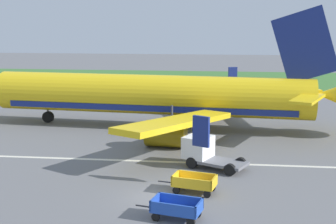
{
  "coord_description": "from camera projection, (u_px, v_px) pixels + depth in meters",
  "views": [
    {
      "loc": [
        3.34,
        -25.56,
        10.2
      ],
      "look_at": [
        -0.78,
        11.19,
        2.8
      ],
      "focal_mm": 50.22,
      "sensor_mm": 36.0,
      "label": 1
    }
  ],
  "objects": [
    {
      "name": "grass_strip",
      "position": [
        200.0,
        81.0,
        78.0
      ],
      "size": [
        220.0,
        28.0,
        0.06
      ],
      "primitive_type": "cube",
      "color": "#3D7033",
      "rests_on": "ground"
    },
    {
      "name": "apron_stripe",
      "position": [
        172.0,
        162.0,
        33.89
      ],
      "size": [
        120.0,
        0.36,
        0.01
      ],
      "primitive_type": "cube",
      "color": "silver",
      "rests_on": "ground"
    },
    {
      "name": "baggage_cart_nearest",
      "position": [
        176.0,
        208.0,
        24.16
      ],
      "size": [
        3.62,
        1.95,
        1.07
      ],
      "color": "#234CB2",
      "rests_on": "ground"
    },
    {
      "name": "ground_plane",
      "position": [
        160.0,
        197.0,
        27.27
      ],
      "size": [
        220.0,
        220.0,
        0.0
      ],
      "primitive_type": "plane",
      "color": "slate"
    },
    {
      "name": "airplane",
      "position": [
        161.0,
        96.0,
        44.05
      ],
      "size": [
        37.67,
        30.28,
        11.34
      ],
      "color": "yellow",
      "rests_on": "ground"
    },
    {
      "name": "baggage_cart_second_in_row",
      "position": [
        194.0,
        183.0,
        27.87
      ],
      "size": [
        3.63,
        1.93,
        1.07
      ],
      "color": "gold",
      "rests_on": "ground"
    },
    {
      "name": "service_truck_beside_carts",
      "position": [
        204.0,
        151.0,
        32.73
      ],
      "size": [
        4.76,
        3.64,
        2.1
      ],
      "color": "slate",
      "rests_on": "ground"
    }
  ]
}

